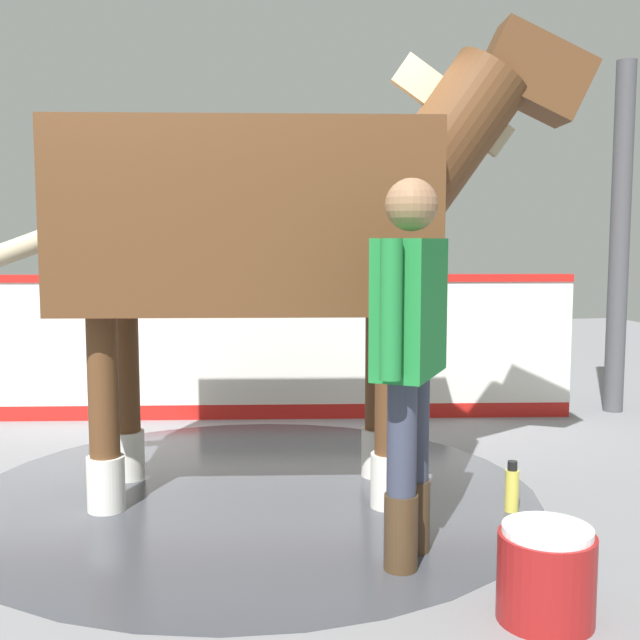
# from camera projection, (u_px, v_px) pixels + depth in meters

# --- Properties ---
(ground_plane) EXTENTS (16.00, 16.00, 0.02)m
(ground_plane) POSITION_uv_depth(u_px,v_px,m) (208.00, 476.00, 4.73)
(ground_plane) COLOR gray
(wet_patch) EXTENTS (3.25, 3.25, 0.00)m
(wet_patch) POSITION_uv_depth(u_px,v_px,m) (251.00, 492.00, 4.41)
(wet_patch) COLOR #42444C
(wet_patch) RESTS_ON ground
(barrier_wall) EXTENTS (0.96, 4.93, 1.17)m
(barrier_wall) POSITION_uv_depth(u_px,v_px,m) (263.00, 352.00, 6.16)
(barrier_wall) COLOR white
(barrier_wall) RESTS_ON ground
(roof_post_near) EXTENTS (0.16, 0.16, 2.89)m
(roof_post_near) POSITION_uv_depth(u_px,v_px,m) (620.00, 240.00, 6.34)
(roof_post_near) COLOR #4C4C51
(roof_post_near) RESTS_ON ground
(horse) EXTENTS (1.33, 3.33, 2.63)m
(horse) POSITION_uv_depth(u_px,v_px,m) (269.00, 224.00, 4.25)
(horse) COLOR brown
(horse) RESTS_ON ground
(handler) EXTENTS (0.58, 0.46, 1.71)m
(handler) POSITION_uv_depth(u_px,v_px,m) (410.00, 343.00, 3.37)
(handler) COLOR #47331E
(handler) RESTS_ON ground
(wash_bucket) EXTENTS (0.37, 0.37, 0.37)m
(wash_bucket) POSITION_uv_depth(u_px,v_px,m) (546.00, 574.00, 2.90)
(wash_bucket) COLOR maroon
(wash_bucket) RESTS_ON ground
(bottle_shampoo) EXTENTS (0.07, 0.07, 0.27)m
(bottle_shampoo) POSITION_uv_depth(u_px,v_px,m) (512.00, 488.00, 4.08)
(bottle_shampoo) COLOR #D8CC4C
(bottle_shampoo) RESTS_ON ground
(bottle_spray) EXTENTS (0.06, 0.06, 0.18)m
(bottle_spray) POSITION_uv_depth(u_px,v_px,m) (585.00, 551.00, 3.36)
(bottle_spray) COLOR blue
(bottle_spray) RESTS_ON ground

